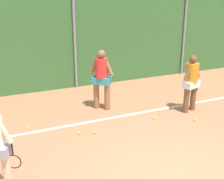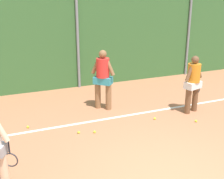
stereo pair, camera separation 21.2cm
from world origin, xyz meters
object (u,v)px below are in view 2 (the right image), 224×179
(player_backcourt_far, at_px, (103,77))
(tennis_ball_3, at_px, (28,127))
(tennis_ball_5, at_px, (155,118))
(tennis_ball_0, at_px, (79,132))
(tennis_ball_2, at_px, (196,121))
(tennis_ball_4, at_px, (95,132))
(player_midcourt, at_px, (193,81))

(player_backcourt_far, height_order, tennis_ball_3, player_backcourt_far)
(player_backcourt_far, bearing_deg, tennis_ball_5, 171.99)
(tennis_ball_3, bearing_deg, player_backcourt_far, 12.94)
(tennis_ball_0, distance_m, tennis_ball_5, 2.25)
(tennis_ball_2, relative_size, tennis_ball_4, 1.00)
(tennis_ball_0, height_order, tennis_ball_3, same)
(player_midcourt, height_order, tennis_ball_0, player_midcourt)
(player_midcourt, xyz_separation_m, tennis_ball_0, (-3.55, -0.11, -0.93))
(player_midcourt, xyz_separation_m, tennis_ball_4, (-3.16, -0.23, -0.93))
(tennis_ball_0, height_order, tennis_ball_2, same)
(tennis_ball_4, bearing_deg, tennis_ball_2, -8.74)
(tennis_ball_3, bearing_deg, tennis_ball_2, -17.46)
(player_backcourt_far, xyz_separation_m, tennis_ball_5, (1.06, -1.34, -1.00))
(tennis_ball_4, bearing_deg, tennis_ball_0, 161.45)
(player_midcourt, relative_size, player_backcourt_far, 0.94)
(player_midcourt, distance_m, player_backcourt_far, 2.68)
(player_midcourt, xyz_separation_m, tennis_ball_5, (-1.30, -0.09, -0.93))
(tennis_ball_4, relative_size, tennis_ball_5, 1.00)
(tennis_ball_4, distance_m, tennis_ball_5, 1.87)
(player_backcourt_far, xyz_separation_m, tennis_ball_4, (-0.80, -1.49, -1.00))
(tennis_ball_3, bearing_deg, player_midcourt, -8.59)
(player_midcourt, relative_size, tennis_ball_2, 26.14)
(tennis_ball_0, height_order, tennis_ball_5, same)
(tennis_ball_2, xyz_separation_m, tennis_ball_3, (-4.40, 1.38, 0.00))
(tennis_ball_3, relative_size, tennis_ball_4, 1.00)
(tennis_ball_2, bearing_deg, tennis_ball_4, 171.26)
(tennis_ball_0, xyz_separation_m, tennis_ball_2, (3.23, -0.57, 0.00))
(player_midcourt, distance_m, tennis_ball_0, 3.67)
(player_backcourt_far, bearing_deg, tennis_ball_0, 92.46)
(tennis_ball_2, distance_m, tennis_ball_5, 1.14)
(player_midcourt, height_order, tennis_ball_3, player_midcourt)
(tennis_ball_0, distance_m, tennis_ball_3, 1.43)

